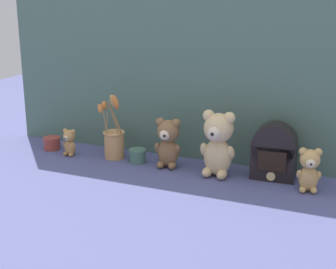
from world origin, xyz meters
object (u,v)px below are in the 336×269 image
(teddy_bear_large, at_px, (218,142))
(decorative_tin_tall, at_px, (138,156))
(flower_vase, at_px, (114,140))
(vintage_radio, at_px, (274,152))
(decorative_tin_short, at_px, (52,143))
(teddy_bear_medium, at_px, (168,142))
(teddy_bear_small, at_px, (309,169))
(teddy_bear_tiny, at_px, (69,142))

(teddy_bear_large, bearing_deg, decorative_tin_tall, 177.49)
(flower_vase, height_order, vintage_radio, flower_vase)
(decorative_tin_short, bearing_deg, teddy_bear_medium, -0.68)
(teddy_bear_medium, xyz_separation_m, flower_vase, (-0.27, 0.01, -0.03))
(teddy_bear_large, relative_size, decorative_tin_short, 3.38)
(teddy_bear_small, relative_size, teddy_bear_tiny, 1.37)
(teddy_bear_tiny, xyz_separation_m, flower_vase, (0.20, 0.05, 0.02))
(teddy_bear_small, bearing_deg, teddy_bear_large, 176.66)
(decorative_tin_tall, bearing_deg, teddy_bear_tiny, -173.58)
(flower_vase, relative_size, decorative_tin_short, 3.84)
(teddy_bear_tiny, relative_size, decorative_tin_short, 1.55)
(teddy_bear_small, height_order, teddy_bear_tiny, teddy_bear_small)
(teddy_bear_large, distance_m, decorative_tin_short, 0.83)
(teddy_bear_small, distance_m, flower_vase, 0.86)
(teddy_bear_tiny, height_order, flower_vase, flower_vase)
(teddy_bear_medium, bearing_deg, vintage_radio, 5.51)
(teddy_bear_small, distance_m, vintage_radio, 0.17)
(decorative_tin_short, bearing_deg, teddy_bear_tiny, -18.51)
(teddy_bear_medium, xyz_separation_m, teddy_bear_small, (0.59, -0.04, -0.02))
(teddy_bear_tiny, bearing_deg, decorative_tin_short, 161.49)
(teddy_bear_tiny, height_order, vintage_radio, vintage_radio)
(teddy_bear_large, distance_m, teddy_bear_small, 0.37)
(teddy_bear_small, bearing_deg, decorative_tin_short, 177.89)
(teddy_bear_medium, relative_size, teddy_bear_small, 1.25)
(teddy_bear_large, xyz_separation_m, flower_vase, (-0.49, 0.03, -0.06))
(flower_vase, relative_size, vintage_radio, 1.35)
(teddy_bear_small, relative_size, decorative_tin_short, 2.13)
(teddy_bear_tiny, xyz_separation_m, decorative_tin_tall, (0.32, 0.04, -0.03))
(decorative_tin_tall, distance_m, decorative_tin_short, 0.45)
(teddy_bear_medium, height_order, decorative_tin_tall, teddy_bear_medium)
(teddy_bear_large, height_order, vintage_radio, teddy_bear_large)
(flower_vase, relative_size, decorative_tin_tall, 4.09)
(vintage_radio, distance_m, decorative_tin_short, 1.04)
(teddy_bear_large, bearing_deg, teddy_bear_small, -3.34)
(teddy_bear_small, bearing_deg, decorative_tin_tall, 177.08)
(teddy_bear_medium, height_order, flower_vase, flower_vase)
(teddy_bear_small, height_order, vintage_radio, vintage_radio)
(teddy_bear_medium, bearing_deg, decorative_tin_tall, 179.67)
(teddy_bear_large, height_order, flower_vase, flower_vase)
(teddy_bear_small, xyz_separation_m, flower_vase, (-0.86, 0.05, -0.00))
(teddy_bear_tiny, distance_m, vintage_radio, 0.91)
(teddy_bear_large, xyz_separation_m, teddy_bear_medium, (-0.22, 0.02, -0.03))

